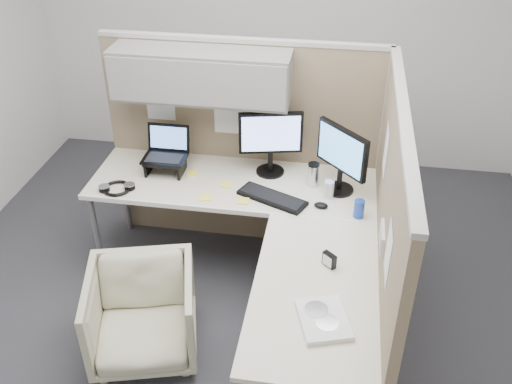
% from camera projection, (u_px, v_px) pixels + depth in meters
% --- Properties ---
extents(ground, '(4.50, 4.50, 0.00)m').
position_uv_depth(ground, '(236.00, 314.00, 3.90)').
color(ground, '#2F2F33').
rests_on(ground, ground).
extents(partition_back, '(2.00, 0.36, 1.63)m').
position_uv_depth(partition_back, '(225.00, 114.00, 4.02)').
color(partition_back, '#887459').
rests_on(partition_back, ground).
extents(partition_right, '(0.07, 2.03, 1.63)m').
position_uv_depth(partition_right, '(384.00, 239.00, 3.28)').
color(partition_right, '#887459').
rests_on(partition_right, ground).
extents(desk, '(2.00, 1.98, 0.73)m').
position_uv_depth(desk, '(257.00, 224.00, 3.62)').
color(desk, beige).
rests_on(desk, ground).
extents(office_chair, '(0.77, 0.74, 0.65)m').
position_uv_depth(office_chair, '(142.00, 311.00, 3.48)').
color(office_chair, beige).
rests_on(office_chair, ground).
extents(monitor_left, '(0.44, 0.20, 0.47)m').
position_uv_depth(monitor_left, '(271.00, 138.00, 3.92)').
color(monitor_left, black).
rests_on(monitor_left, desk).
extents(monitor_right, '(0.33, 0.34, 0.47)m').
position_uv_depth(monitor_right, '(342.00, 155.00, 3.72)').
color(monitor_right, black).
rests_on(monitor_right, desk).
extents(laptop_station, '(0.30, 0.26, 0.32)m').
position_uv_depth(laptop_station, '(166.00, 156.00, 4.03)').
color(laptop_station, black).
rests_on(laptop_station, desk).
extents(keyboard, '(0.49, 0.33, 0.02)m').
position_uv_depth(keyboard, '(272.00, 198.00, 3.77)').
color(keyboard, black).
rests_on(keyboard, desk).
extents(mouse, '(0.10, 0.07, 0.03)m').
position_uv_depth(mouse, '(321.00, 205.00, 3.69)').
color(mouse, black).
rests_on(mouse, desk).
extents(travel_mug, '(0.08, 0.08, 0.17)m').
position_uv_depth(travel_mug, '(313.00, 174.00, 3.88)').
color(travel_mug, silver).
rests_on(travel_mug, desk).
extents(soda_can_green, '(0.07, 0.07, 0.12)m').
position_uv_depth(soda_can_green, '(359.00, 209.00, 3.58)').
color(soda_can_green, '#1E3FA5').
rests_on(soda_can_green, desk).
extents(soda_can_silver, '(0.07, 0.07, 0.12)m').
position_uv_depth(soda_can_silver, '(329.00, 189.00, 3.77)').
color(soda_can_silver, silver).
rests_on(soda_can_silver, desk).
extents(sticky_note_b, '(0.08, 0.08, 0.01)m').
position_uv_depth(sticky_note_b, '(243.00, 201.00, 3.75)').
color(sticky_note_b, yellow).
rests_on(sticky_note_b, desk).
extents(sticky_note_d, '(0.08, 0.08, 0.01)m').
position_uv_depth(sticky_note_d, '(226.00, 185.00, 3.92)').
color(sticky_note_d, yellow).
rests_on(sticky_note_d, desk).
extents(sticky_note_a, '(0.09, 0.09, 0.01)m').
position_uv_depth(sticky_note_a, '(205.00, 198.00, 3.79)').
color(sticky_note_a, yellow).
rests_on(sticky_note_a, desk).
extents(sticky_note_c, '(0.09, 0.09, 0.01)m').
position_uv_depth(sticky_note_c, '(192.00, 173.00, 4.05)').
color(sticky_note_c, yellow).
rests_on(sticky_note_c, desk).
extents(headphones, '(0.24, 0.24, 0.03)m').
position_uv_depth(headphones, '(117.00, 188.00, 3.87)').
color(headphones, black).
rests_on(headphones, desk).
extents(paper_stack, '(0.32, 0.36, 0.03)m').
position_uv_depth(paper_stack, '(323.00, 319.00, 2.85)').
color(paper_stack, white).
rests_on(paper_stack, desk).
extents(desk_clock, '(0.09, 0.08, 0.08)m').
position_uv_depth(desk_clock, '(329.00, 260.00, 3.19)').
color(desk_clock, black).
rests_on(desk_clock, desk).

